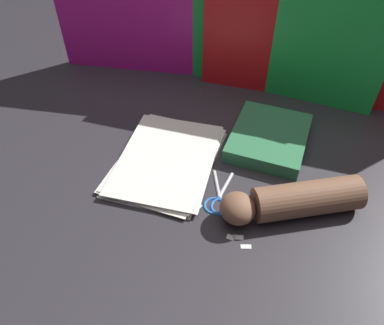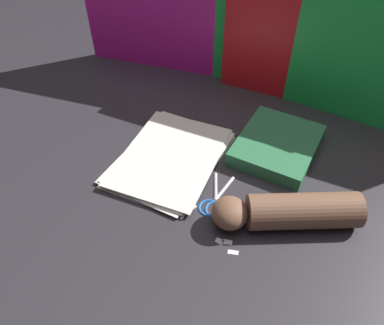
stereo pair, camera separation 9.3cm
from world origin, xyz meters
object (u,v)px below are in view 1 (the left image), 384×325
at_px(book_closed, 269,137).
at_px(scissors, 219,199).
at_px(hand_forearm, 293,200).
at_px(paper_stack, 166,160).

xyz_separation_m(book_closed, scissors, (-0.08, -0.25, -0.02)).
relative_size(scissors, hand_forearm, 0.46).
height_order(paper_stack, hand_forearm, hand_forearm).
relative_size(book_closed, scissors, 1.65).
distance_m(paper_stack, hand_forearm, 0.35).
height_order(book_closed, hand_forearm, hand_forearm).
bearing_deg(hand_forearm, book_closed, 112.50).
bearing_deg(scissors, paper_stack, 153.75).
height_order(book_closed, scissors, book_closed).
xyz_separation_m(paper_stack, hand_forearm, (0.34, -0.06, 0.03)).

